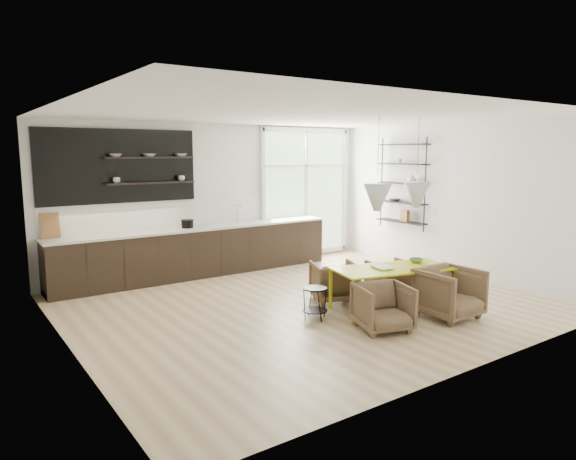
{
  "coord_description": "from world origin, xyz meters",
  "views": [
    {
      "loc": [
        -4.72,
        -6.2,
        2.35
      ],
      "look_at": [
        0.03,
        0.6,
        1.08
      ],
      "focal_mm": 32.0,
      "sensor_mm": 36.0,
      "label": 1
    }
  ],
  "objects_px": {
    "dining_table": "(393,270)",
    "armchair_back_right": "(390,278)",
    "armchair_back_left": "(334,281)",
    "wire_stool": "(315,299)",
    "armchair_front_left": "(383,307)",
    "armchair_front_right": "(449,293)"
  },
  "relations": [
    {
      "from": "armchair_back_left",
      "to": "armchair_front_left",
      "type": "distance_m",
      "value": 1.46
    },
    {
      "from": "armchair_back_right",
      "to": "armchair_front_right",
      "type": "distance_m",
      "value": 1.27
    },
    {
      "from": "armchair_front_right",
      "to": "wire_stool",
      "type": "height_order",
      "value": "armchair_front_right"
    },
    {
      "from": "armchair_back_right",
      "to": "wire_stool",
      "type": "xyz_separation_m",
      "value": [
        -1.74,
        -0.22,
        -0.0
      ]
    },
    {
      "from": "armchair_back_right",
      "to": "dining_table",
      "type": "bearing_deg",
      "value": 57.43
    },
    {
      "from": "dining_table",
      "to": "armchair_back_right",
      "type": "xyz_separation_m",
      "value": [
        0.52,
        0.54,
        -0.31
      ]
    },
    {
      "from": "armchair_front_right",
      "to": "wire_stool",
      "type": "bearing_deg",
      "value": 147.08
    },
    {
      "from": "armchair_back_right",
      "to": "armchair_front_left",
      "type": "xyz_separation_m",
      "value": [
        -1.28,
        -1.09,
        0.02
      ]
    },
    {
      "from": "armchair_front_left",
      "to": "armchair_front_right",
      "type": "xyz_separation_m",
      "value": [
        1.15,
        -0.17,
        0.05
      ]
    },
    {
      "from": "dining_table",
      "to": "wire_stool",
      "type": "height_order",
      "value": "dining_table"
    },
    {
      "from": "armchair_back_right",
      "to": "wire_stool",
      "type": "height_order",
      "value": "armchair_back_right"
    },
    {
      "from": "armchair_front_left",
      "to": "armchair_front_right",
      "type": "bearing_deg",
      "value": 9.71
    },
    {
      "from": "armchair_back_right",
      "to": "armchair_front_left",
      "type": "relative_size",
      "value": 0.95
    },
    {
      "from": "armchair_front_left",
      "to": "wire_stool",
      "type": "height_order",
      "value": "armchair_front_left"
    },
    {
      "from": "dining_table",
      "to": "armchair_back_right",
      "type": "relative_size",
      "value": 2.95
    },
    {
      "from": "armchair_back_left",
      "to": "wire_stool",
      "type": "height_order",
      "value": "armchair_back_left"
    },
    {
      "from": "armchair_front_left",
      "to": "wire_stool",
      "type": "bearing_deg",
      "value": 135.98
    },
    {
      "from": "armchair_front_left",
      "to": "dining_table",
      "type": "bearing_deg",
      "value": 54.26
    },
    {
      "from": "armchair_front_right",
      "to": "armchair_back_left",
      "type": "bearing_deg",
      "value": 116.81
    },
    {
      "from": "dining_table",
      "to": "wire_stool",
      "type": "relative_size",
      "value": 4.19
    },
    {
      "from": "dining_table",
      "to": "wire_stool",
      "type": "bearing_deg",
      "value": 179.41
    },
    {
      "from": "armchair_back_left",
      "to": "wire_stool",
      "type": "relative_size",
      "value": 1.51
    }
  ]
}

